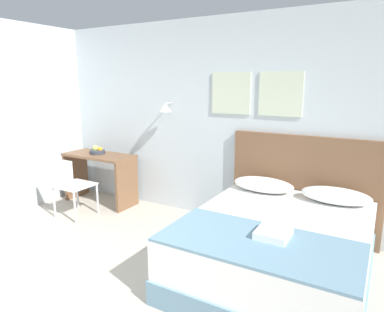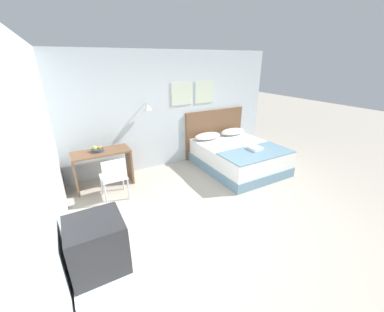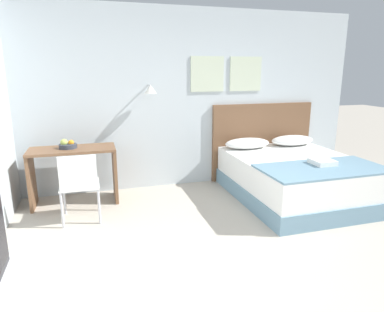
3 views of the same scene
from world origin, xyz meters
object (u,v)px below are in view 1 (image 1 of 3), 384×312
at_px(desk, 100,169).
at_px(fruit_bowl, 97,151).
at_px(pillow_left, 263,185).
at_px(throw_blanket, 258,242).
at_px(desk_chair, 69,182).
at_px(headboard, 303,187).
at_px(bed, 276,248).
at_px(pillow_right, 336,196).
at_px(folded_towel_near_foot, 273,233).

xyz_separation_m(desk, fruit_bowl, (-0.05, 0.02, 0.28)).
bearing_deg(pillow_left, fruit_bowl, -179.06).
relative_size(pillow_left, desk, 0.65).
distance_m(throw_blanket, desk_chair, 2.94).
bearing_deg(throw_blanket, headboard, 90.00).
bearing_deg(fruit_bowl, throw_blanket, -23.01).
height_order(headboard, desk_chair, headboard).
bearing_deg(throw_blanket, pillow_left, 106.72).
distance_m(bed, desk, 3.05).
bearing_deg(fruit_bowl, desk_chair, -78.75).
bearing_deg(pillow_left, throw_blanket, -73.28).
relative_size(desk_chair, fruit_bowl, 3.67).
distance_m(pillow_left, throw_blanket, 1.38).
height_order(headboard, pillow_left, headboard).
height_order(desk, desk_chair, desk_chair).
height_order(pillow_right, desk_chair, desk_chair).
distance_m(throw_blanket, folded_towel_near_foot, 0.17).
height_order(headboard, fruit_bowl, headboard).
xyz_separation_m(throw_blanket, desk, (-2.96, 1.25, -0.07)).
height_order(pillow_right, throw_blanket, pillow_right).
distance_m(pillow_right, fruit_bowl, 3.41).
distance_m(pillow_left, desk_chair, 2.59).
bearing_deg(bed, folded_towel_near_foot, -79.11).
bearing_deg(desk_chair, folded_towel_near_foot, -8.75).
xyz_separation_m(throw_blanket, fruit_bowl, (-3.01, 1.28, 0.21)).
bearing_deg(bed, desk, 167.04).
height_order(pillow_left, throw_blanket, pillow_left).
bearing_deg(headboard, throw_blanket, -90.00).
distance_m(headboard, pillow_right, 0.48).
xyz_separation_m(pillow_right, throw_blanket, (-0.40, -1.32, -0.07)).
bearing_deg(desk_chair, throw_blanket, -11.68).
height_order(pillow_left, fruit_bowl, fruit_bowl).
bearing_deg(desk, pillow_right, 1.15).
bearing_deg(folded_towel_near_foot, desk, 159.85).
xyz_separation_m(desk_chair, fruit_bowl, (-0.14, 0.68, 0.30)).
distance_m(folded_towel_near_foot, fruit_bowl, 3.30).
relative_size(headboard, folded_towel_near_foot, 6.25).
distance_m(pillow_right, desk, 3.36).
relative_size(pillow_right, desk, 0.65).
relative_size(pillow_right, throw_blanket, 0.46).
distance_m(desk_chair, fruit_bowl, 0.76).
bearing_deg(pillow_right, folded_towel_near_foot, -104.83).
relative_size(desk, desk_chair, 1.31).
bearing_deg(desk, pillow_left, 1.50).
relative_size(pillow_left, pillow_right, 1.00).
height_order(bed, throw_blanket, throw_blanket).
bearing_deg(throw_blanket, desk, 157.02).
relative_size(pillow_right, folded_towel_near_foot, 2.57).
bearing_deg(desk, throw_blanket, -22.98).
height_order(bed, headboard, headboard).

